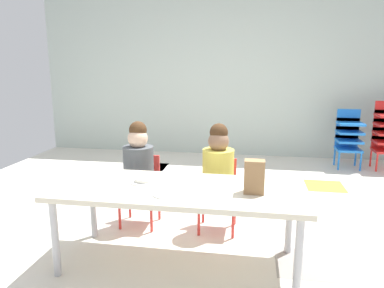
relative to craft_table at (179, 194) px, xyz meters
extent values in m
cube|color=silver|center=(-0.01, 0.59, -0.53)|extent=(5.75, 5.59, 0.02)
cube|color=gray|center=(0.89, 0.14, -0.52)|extent=(0.43, 0.43, 0.00)
cube|color=silver|center=(2.24, 2.84, -0.52)|extent=(0.43, 0.43, 0.00)
cube|color=gray|center=(-0.91, 2.39, -0.52)|extent=(0.43, 0.43, 0.00)
cube|color=orange|center=(1.34, 1.94, -0.52)|extent=(0.43, 0.43, 0.00)
cube|color=#336BB2|center=(-0.91, 2.39, -0.52)|extent=(0.43, 0.43, 0.00)
cube|color=#B24C47|center=(-0.91, 1.94, -0.52)|extent=(0.43, 0.43, 0.00)
cube|color=#B2C1B7|center=(-0.01, 3.38, 0.72)|extent=(5.75, 0.10, 2.48)
cube|color=beige|center=(0.00, 0.00, 0.03)|extent=(1.71, 0.69, 0.04)
cylinder|color=#B2B2B7|center=(-0.77, -0.29, -0.25)|extent=(0.05, 0.05, 0.53)
cylinder|color=#B2B2B7|center=(0.77, -0.29, -0.25)|extent=(0.05, 0.05, 0.53)
cylinder|color=#B2B2B7|center=(-0.77, 0.29, -0.25)|extent=(0.05, 0.05, 0.53)
cylinder|color=#B2B2B7|center=(0.77, 0.29, -0.25)|extent=(0.05, 0.05, 0.53)
cube|color=red|center=(-0.47, 0.57, -0.22)|extent=(0.32, 0.30, 0.03)
cube|color=red|center=(-0.47, 0.72, -0.07)|extent=(0.29, 0.02, 0.30)
cylinder|color=#4C5156|center=(-0.47, 0.57, 0.00)|extent=(0.30, 0.30, 0.38)
sphere|color=beige|center=(-0.47, 0.57, 0.26)|extent=(0.17, 0.17, 0.17)
sphere|color=#472D19|center=(-0.47, 0.58, 0.33)|extent=(0.15, 0.15, 0.15)
cylinder|color=red|center=(-0.61, 0.44, -0.37)|extent=(0.02, 0.02, 0.28)
cylinder|color=red|center=(-0.33, 0.44, -0.37)|extent=(0.02, 0.02, 0.28)
cylinder|color=red|center=(-0.61, 0.70, -0.37)|extent=(0.02, 0.02, 0.28)
cylinder|color=red|center=(-0.33, 0.70, -0.37)|extent=(0.02, 0.02, 0.28)
cube|color=red|center=(0.21, 0.57, -0.22)|extent=(0.32, 0.30, 0.03)
cube|color=red|center=(0.21, 0.72, -0.07)|extent=(0.29, 0.02, 0.30)
cylinder|color=#D8C64C|center=(0.21, 0.57, 0.00)|extent=(0.31, 0.31, 0.38)
sphere|color=#8C664C|center=(0.21, 0.57, 0.26)|extent=(0.17, 0.17, 0.17)
sphere|color=#472D19|center=(0.21, 0.58, 0.33)|extent=(0.15, 0.15, 0.15)
cylinder|color=red|center=(0.07, 0.44, -0.37)|extent=(0.02, 0.02, 0.28)
cylinder|color=red|center=(0.35, 0.44, -0.37)|extent=(0.02, 0.02, 0.28)
cylinder|color=red|center=(0.07, 0.70, -0.37)|extent=(0.02, 0.02, 0.28)
cylinder|color=red|center=(0.35, 0.70, -0.37)|extent=(0.02, 0.02, 0.28)
cube|color=blue|center=(1.79, 2.80, -0.26)|extent=(0.32, 0.30, 0.03)
cube|color=blue|center=(1.79, 2.94, -0.17)|extent=(0.30, 0.02, 0.18)
cube|color=blue|center=(1.79, 2.80, -0.14)|extent=(0.32, 0.30, 0.03)
cube|color=blue|center=(1.79, 2.94, -0.05)|extent=(0.30, 0.02, 0.18)
cube|color=blue|center=(1.79, 2.80, -0.02)|extent=(0.32, 0.30, 0.03)
cube|color=blue|center=(1.79, 2.94, 0.07)|extent=(0.30, 0.02, 0.18)
cube|color=blue|center=(1.79, 2.80, 0.10)|extent=(0.32, 0.30, 0.03)
cube|color=blue|center=(1.79, 2.94, 0.19)|extent=(0.30, 0.02, 0.18)
cylinder|color=blue|center=(1.65, 2.67, -0.39)|extent=(0.02, 0.02, 0.26)
cylinder|color=blue|center=(1.93, 2.67, -0.39)|extent=(0.02, 0.02, 0.26)
cylinder|color=blue|center=(1.65, 2.93, -0.39)|extent=(0.02, 0.02, 0.26)
cylinder|color=blue|center=(1.93, 2.93, -0.39)|extent=(0.02, 0.02, 0.26)
cube|color=red|center=(2.27, 2.94, -0.17)|extent=(0.30, 0.02, 0.18)
cube|color=red|center=(2.27, 2.94, -0.05)|extent=(0.30, 0.02, 0.18)
cylinder|color=red|center=(2.13, 2.67, -0.39)|extent=(0.02, 0.02, 0.26)
cylinder|color=red|center=(2.13, 2.93, -0.39)|extent=(0.02, 0.02, 0.26)
cube|color=#9E754C|center=(0.50, -0.03, 0.16)|extent=(0.13, 0.09, 0.22)
cylinder|color=white|center=(-0.27, 0.06, 0.05)|extent=(0.18, 0.18, 0.01)
cylinder|color=white|center=(-0.05, -0.16, 0.05)|extent=(0.18, 0.18, 0.01)
torus|color=white|center=(-0.27, 0.06, 0.07)|extent=(0.12, 0.12, 0.03)
camera|label=1|loc=(0.48, -2.29, 0.86)|focal=33.67mm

